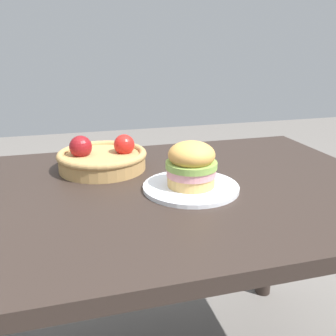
{
  "coord_description": "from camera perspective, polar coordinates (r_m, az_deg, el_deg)",
  "views": [
    {
      "loc": [
        -0.23,
        -0.98,
        1.15
      ],
      "look_at": [
        0.04,
        -0.01,
        0.81
      ],
      "focal_mm": 40.12,
      "sensor_mm": 36.0,
      "label": 1
    }
  ],
  "objects": [
    {
      "name": "sandwich",
      "position": [
        1.04,
        3.57,
        0.58
      ],
      "size": [
        0.14,
        0.14,
        0.13
      ],
      "color": "#DBAD60",
      "rests_on": "plate"
    },
    {
      "name": "plate",
      "position": [
        1.07,
        3.49,
        -2.93
      ],
      "size": [
        0.27,
        0.27,
        0.01
      ],
      "primitive_type": "cylinder",
      "color": "white",
      "rests_on": "dining_table"
    },
    {
      "name": "fruit_basket",
      "position": [
        1.24,
        -9.97,
        1.53
      ],
      "size": [
        0.29,
        0.29,
        0.11
      ],
      "color": "tan",
      "rests_on": "dining_table"
    },
    {
      "name": "dining_table",
      "position": [
        1.12,
        -2.14,
        -7.81
      ],
      "size": [
        1.4,
        0.9,
        0.75
      ],
      "color": "#2D231E",
      "rests_on": "ground_plane"
    }
  ]
}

